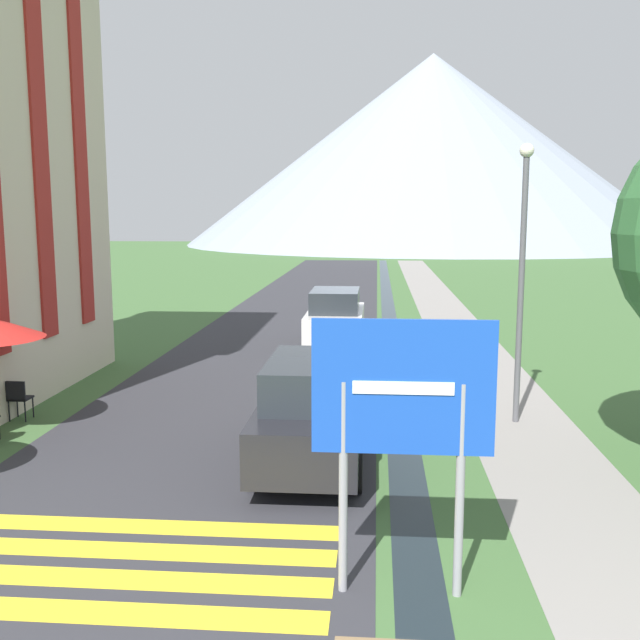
# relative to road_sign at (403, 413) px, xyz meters

# --- Properties ---
(ground_plane) EXTENTS (160.00, 160.00, 0.00)m
(ground_plane) POSITION_rel_road_sign_xyz_m (-0.97, 16.10, -2.10)
(ground_plane) COLOR #3D6033
(road) EXTENTS (6.40, 60.00, 0.01)m
(road) POSITION_rel_road_sign_xyz_m (-3.47, 26.10, -2.09)
(road) COLOR #2D2D33
(road) RESTS_ON ground_plane
(footpath) EXTENTS (2.20, 60.00, 0.01)m
(footpath) POSITION_rel_road_sign_xyz_m (2.63, 26.10, -2.09)
(footpath) COLOR gray
(footpath) RESTS_ON ground_plane
(drainage_channel) EXTENTS (0.60, 60.00, 0.00)m
(drainage_channel) POSITION_rel_road_sign_xyz_m (0.23, 26.10, -2.09)
(drainage_channel) COLOR black
(drainage_channel) RESTS_ON ground_plane
(crosswalk_marking) EXTENTS (5.44, 2.54, 0.01)m
(crosswalk_marking) POSITION_rel_road_sign_xyz_m (-3.47, 0.39, -2.09)
(crosswalk_marking) COLOR yellow
(crosswalk_marking) RESTS_ON ground_plane
(mountain_distant) EXTENTS (64.92, 64.92, 24.80)m
(mountain_distant) POSITION_rel_road_sign_xyz_m (6.79, 90.42, 10.31)
(mountain_distant) COLOR gray
(mountain_distant) RESTS_ON ground_plane
(road_sign) EXTENTS (1.97, 0.11, 3.12)m
(road_sign) POSITION_rel_road_sign_xyz_m (0.00, 0.00, 0.00)
(road_sign) COLOR gray
(road_sign) RESTS_ON ground_plane
(parked_car_near) EXTENTS (1.77, 4.47, 1.82)m
(parked_car_near) POSITION_rel_road_sign_xyz_m (-1.37, 4.23, -1.18)
(parked_car_near) COLOR black
(parked_car_near) RESTS_ON ground_plane
(parked_car_far) EXTENTS (1.85, 4.19, 1.82)m
(parked_car_far) POSITION_rel_road_sign_xyz_m (-1.60, 14.97, -1.19)
(parked_car_far) COLOR silver
(parked_car_far) RESTS_ON ground_plane
(cafe_chair_far_left) EXTENTS (0.40, 0.40, 0.85)m
(cafe_chair_far_left) POSITION_rel_road_sign_xyz_m (-7.59, 6.14, -1.58)
(cafe_chair_far_left) COLOR black
(cafe_chair_far_left) RESTS_ON ground_plane
(streetlamp) EXTENTS (0.28, 0.28, 5.57)m
(streetlamp) POSITION_rel_road_sign_xyz_m (2.57, 6.87, 1.18)
(streetlamp) COLOR #515156
(streetlamp) RESTS_ON ground_plane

